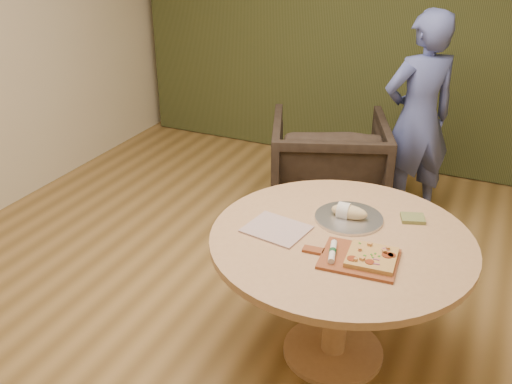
{
  "coord_description": "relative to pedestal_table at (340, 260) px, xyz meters",
  "views": [
    {
      "loc": [
        1.12,
        -2.23,
        2.22
      ],
      "look_at": [
        -0.03,
        0.25,
        0.85
      ],
      "focal_mm": 40.0,
      "sensor_mm": 36.0,
      "label": 1
    }
  ],
  "objects": [
    {
      "name": "pizza_paddle",
      "position": [
        0.13,
        -0.17,
        0.15
      ],
      "size": [
        0.46,
        0.31,
        0.01
      ],
      "rotation": [
        0.0,
        0.0,
        0.08
      ],
      "color": "brown",
      "rests_on": "pedestal_table"
    },
    {
      "name": "person_standing",
      "position": [
        0.04,
        1.77,
        0.19
      ],
      "size": [
        0.7,
        0.68,
        1.61
      ],
      "primitive_type": "imported",
      "rotation": [
        0.0,
        0.0,
        3.85
      ],
      "color": "#4A5697",
      "rests_on": "ground"
    },
    {
      "name": "pedestal_table",
      "position": [
        0.0,
        0.0,
        0.0
      ],
      "size": [
        1.32,
        1.32,
        0.75
      ],
      "rotation": [
        0.0,
        0.0,
        0.2
      ],
      "color": "tan",
      "rests_on": "ground"
    },
    {
      "name": "serving_tray",
      "position": [
        -0.02,
        0.18,
        0.15
      ],
      "size": [
        0.36,
        0.36,
        0.02
      ],
      "color": "silver",
      "rests_on": "pedestal_table"
    },
    {
      "name": "flatbread_pizza",
      "position": [
        0.19,
        -0.16,
        0.17
      ],
      "size": [
        0.24,
        0.24,
        0.04
      ],
      "rotation": [
        0.0,
        0.0,
        0.08
      ],
      "color": "tan",
      "rests_on": "pizza_paddle"
    },
    {
      "name": "armchair",
      "position": [
        -0.56,
        1.53,
        -0.17
      ],
      "size": [
        1.09,
        1.06,
        0.89
      ],
      "primitive_type": "imported",
      "rotation": [
        0.0,
        0.0,
        3.51
      ],
      "color": "black",
      "rests_on": "ground"
    },
    {
      "name": "green_packet",
      "position": [
        0.29,
        0.32,
        0.15
      ],
      "size": [
        0.15,
        0.13,
        0.02
      ],
      "primitive_type": "cube",
      "rotation": [
        0.0,
        0.0,
        0.33
      ],
      "color": "#535C29",
      "rests_on": "pedestal_table"
    },
    {
      "name": "curtain",
      "position": [
        -0.48,
        2.74,
        0.79
      ],
      "size": [
        4.8,
        0.14,
        2.78
      ],
      "primitive_type": "cube",
      "color": "#2D3417",
      "rests_on": "ground"
    },
    {
      "name": "room_shell",
      "position": [
        -0.48,
        -0.16,
        0.79
      ],
      "size": [
        5.04,
        6.04,
        2.84
      ],
      "color": "olive",
      "rests_on": "ground"
    },
    {
      "name": "cutlery_roll",
      "position": [
        0.01,
        -0.2,
        0.17
      ],
      "size": [
        0.07,
        0.2,
        0.03
      ],
      "rotation": [
        0.0,
        0.0,
        0.23
      ],
      "color": "silver",
      "rests_on": "pizza_paddle"
    },
    {
      "name": "newspaper",
      "position": [
        -0.32,
        -0.08,
        0.15
      ],
      "size": [
        0.34,
        0.29,
        0.01
      ],
      "primitive_type": "cube",
      "rotation": [
        0.0,
        0.0,
        -0.16
      ],
      "color": "silver",
      "rests_on": "pedestal_table"
    },
    {
      "name": "bread_roll",
      "position": [
        -0.03,
        0.18,
        0.18
      ],
      "size": [
        0.19,
        0.09,
        0.09
      ],
      "color": "#D5BB82",
      "rests_on": "serving_tray"
    }
  ]
}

